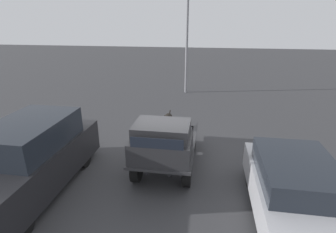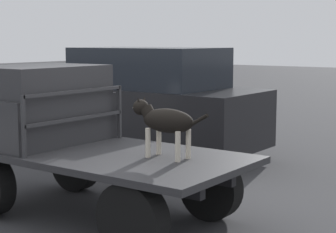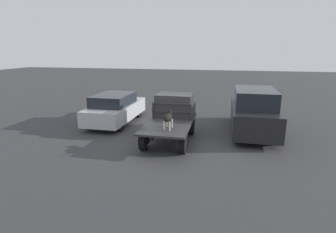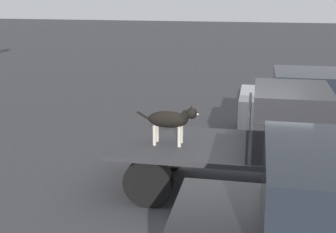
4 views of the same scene
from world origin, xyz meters
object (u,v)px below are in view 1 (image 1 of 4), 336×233
dog (168,118)px  light_pole_near (187,20)px  parked_sedan (295,193)px  parked_pickup_far (30,159)px  flatbed_truck (168,147)px

dog → light_pole_near: bearing=179.0°
parked_sedan → parked_pickup_far: parked_pickup_far is taller
parked_sedan → parked_pickup_far: bearing=-92.8°
flatbed_truck → parked_sedan: size_ratio=0.86×
dog → light_pole_near: (-8.48, -0.12, 3.31)m
flatbed_truck → parked_pickup_far: bearing=-59.0°
dog → light_pole_near: 9.10m
dog → light_pole_near: light_pole_near is taller
dog → parked_pickup_far: parked_pickup_far is taller
flatbed_truck → parked_pickup_far: size_ratio=0.76×
parked_pickup_far → dog: bearing=136.0°
flatbed_truck → parked_sedan: 4.05m
parked_sedan → light_pole_near: size_ratio=0.69×
parked_pickup_far → light_pole_near: (-11.49, 3.24, 3.59)m
parked_pickup_far → light_pole_near: size_ratio=0.78×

